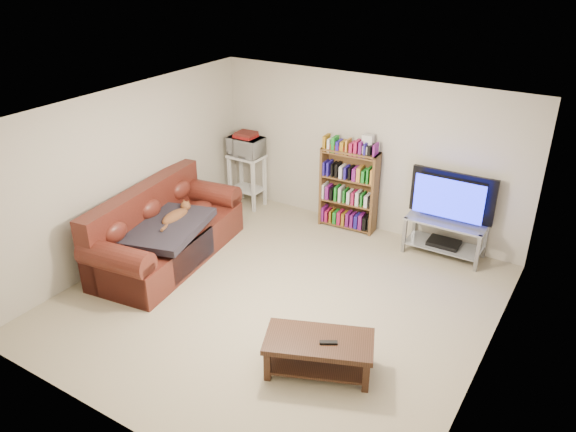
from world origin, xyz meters
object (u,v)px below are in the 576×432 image
Objects in this scene: bookshelf at (349,189)px; coffee_table at (319,349)px; tv_stand at (445,232)px; sofa at (163,235)px.

coffee_table is at bearing -72.41° from bookshelf.
tv_stand reaches higher than coffee_table.
bookshelf reaches higher than sofa.
coffee_table is 3.12m from tv_stand.
tv_stand is 0.87× the size of bookshelf.
tv_stand is at bearing -5.75° from bookshelf.
bookshelf is at bearing 43.26° from sofa.
tv_stand is at bearing 25.03° from sofa.
bookshelf is (1.81, 2.23, 0.31)m from sofa.
tv_stand is (0.35, 3.10, 0.09)m from coffee_table.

